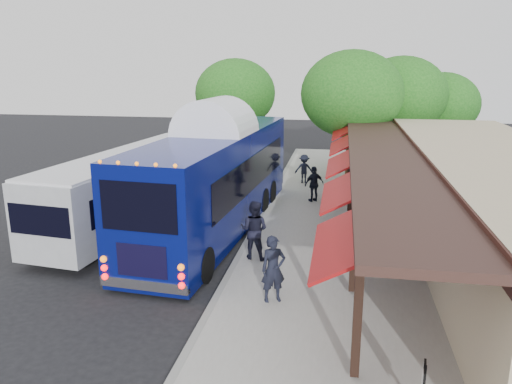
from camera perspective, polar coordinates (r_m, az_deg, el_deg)
The scene contains 15 objects.
ground at distance 15.12m, azimuth -3.90°, elevation -10.86°, with size 90.00×90.00×0.00m, color black.
sidewalk at distance 18.48m, azimuth 14.50°, elevation -6.20°, with size 10.00×40.00×0.15m, color #9E9B93.
curb at distance 18.68m, azimuth -0.86°, elevation -5.47°, with size 0.20×40.00×0.16m, color gray.
station_shelter at distance 18.56m, azimuth 25.30°, elevation -1.31°, with size 8.15×20.00×3.60m.
coach_bus at distance 19.57m, azimuth -4.53°, elevation 1.96°, with size 3.79×13.08×4.13m.
city_bus at distance 20.93m, azimuth -13.80°, elevation 0.83°, with size 3.72×11.37×3.00m.
ped_a at distance 13.63m, azimuth 1.99°, elevation -8.80°, with size 0.68×0.44×1.86m, color black.
ped_b at distance 16.49m, azimuth -0.21°, elevation -4.34°, with size 0.96×0.75×1.97m, color black.
ped_c at distance 23.40m, azimuth 6.66°, elevation 0.92°, with size 0.98×0.41×1.68m, color black.
ped_d at distance 27.00m, azimuth 5.52°, elevation 2.65°, with size 1.00×0.57×1.55m, color black.
sign_board at distance 10.11m, azimuth 18.60°, elevation -19.97°, with size 0.12×0.49×1.08m.
tree_left at distance 28.31m, azimuth 10.90°, elevation 10.92°, with size 5.61×5.61×7.19m.
tree_mid at distance 31.32m, azimuth 16.26°, elevation 10.57°, with size 5.38×5.38×6.88m.
tree_right at distance 33.54m, azimuth 20.41°, elevation 9.37°, with size 4.63×4.63×5.92m.
tree_far at distance 33.43m, azimuth -2.37°, elevation 11.20°, with size 5.28×5.28×6.76m.
Camera 1 is at (3.31, -13.24, 6.50)m, focal length 35.00 mm.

